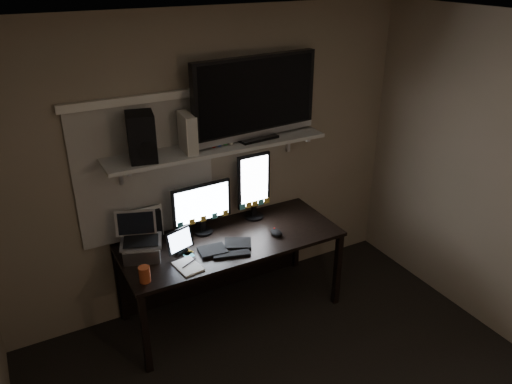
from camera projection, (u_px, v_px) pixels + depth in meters
ceiling at (363, 38)px, 2.19m from camera, size 3.60×3.60×0.00m
back_wall at (210, 165)px, 4.16m from camera, size 3.60×0.00×3.60m
window_blinds at (146, 172)px, 3.89m from camera, size 1.10×0.02×1.10m
desk at (225, 250)px, 4.26m from camera, size 1.80×0.75×0.73m
wall_shelf at (218, 147)px, 3.92m from camera, size 1.80×0.35×0.03m
monitor_landscape at (202, 209)px, 4.08m from camera, size 0.51×0.08×0.45m
monitor_portrait at (254, 186)px, 4.29m from camera, size 0.30×0.06×0.61m
keyboard at (225, 247)px, 3.94m from camera, size 0.47×0.29×0.03m
mouse at (276, 232)px, 4.13m from camera, size 0.09×0.13×0.04m
notepad at (188, 266)px, 3.71m from camera, size 0.19×0.25×0.01m
tablet at (179, 241)px, 3.85m from camera, size 0.25×0.16×0.21m
file_sorter at (147, 224)px, 4.00m from camera, size 0.23×0.11×0.29m
laptop at (141, 238)px, 3.75m from camera, size 0.37×0.34×0.34m
cup at (145, 274)px, 3.52m from camera, size 0.10×0.10×0.12m
sticky_notes at (207, 253)px, 3.88m from camera, size 0.36×0.28×0.00m
tv at (256, 98)px, 3.92m from camera, size 1.12×0.30×0.66m
game_console at (187, 133)px, 3.74m from camera, size 0.09×0.25×0.29m
speaker at (141, 137)px, 3.56m from camera, size 0.23×0.27×0.35m
bottles at (222, 138)px, 3.87m from camera, size 0.20×0.08×0.13m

